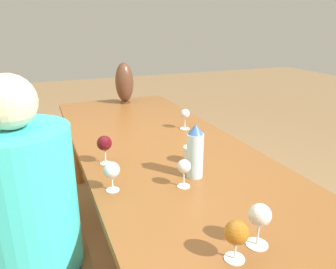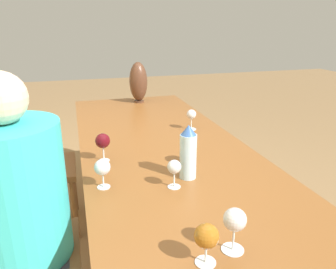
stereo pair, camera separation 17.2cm
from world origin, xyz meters
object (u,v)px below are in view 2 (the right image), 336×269
(chair_far, at_px, (31,165))
(wine_glass_1, at_px, (102,168))
(vase, at_px, (138,82))
(person_near, at_px, (24,215))
(chair_near, at_px, (8,251))
(wine_glass_2, at_px, (235,221))
(water_tumbler, at_px, (188,155))
(wine_glass_0, at_px, (207,237))
(water_bottle, at_px, (189,152))
(wine_glass_5, at_px, (103,141))
(wine_glass_3, at_px, (191,115))
(wine_glass_4, at_px, (174,168))

(chair_far, bearing_deg, wine_glass_1, -155.29)
(vase, xyz_separation_m, person_near, (-1.52, 0.79, -0.25))
(vase, relative_size, chair_near, 0.39)
(wine_glass_1, distance_m, person_near, 0.37)
(wine_glass_1, distance_m, wine_glass_2, 0.63)
(water_tumbler, xyz_separation_m, chair_near, (-0.16, 0.85, -0.27))
(wine_glass_0, bearing_deg, person_near, 46.65)
(water_bottle, relative_size, wine_glass_2, 1.71)
(water_bottle, height_order, wine_glass_5, water_bottle)
(wine_glass_1, distance_m, chair_far, 1.04)
(wine_glass_2, distance_m, person_near, 0.87)
(water_bottle, bearing_deg, person_near, 90.77)
(person_near, bearing_deg, wine_glass_1, -86.67)
(person_near, bearing_deg, chair_near, 90.00)
(water_bottle, xyz_separation_m, wine_glass_5, (0.30, 0.36, -0.02))
(water_tumbler, bearing_deg, chair_far, 48.53)
(water_tumbler, bearing_deg, wine_glass_3, -21.47)
(water_bottle, bearing_deg, wine_glass_0, 165.60)
(wine_glass_3, relative_size, chair_far, 0.15)
(wine_glass_0, relative_size, wine_glass_1, 1.01)
(vase, bearing_deg, water_bottle, 177.27)
(water_bottle, distance_m, wine_glass_2, 0.52)
(wine_glass_3, bearing_deg, wine_glass_4, 154.80)
(wine_glass_4, distance_m, chair_far, 1.25)
(water_bottle, height_order, wine_glass_2, water_bottle)
(water_bottle, height_order, chair_far, water_bottle)
(wine_glass_0, xyz_separation_m, wine_glass_5, (0.85, 0.21, 0.02))
(chair_near, bearing_deg, water_bottle, -89.31)
(water_bottle, relative_size, chair_far, 0.28)
(water_tumbler, bearing_deg, person_near, 101.86)
(wine_glass_0, distance_m, wine_glass_5, 0.87)
(wine_glass_0, height_order, chair_near, chair_near)
(vase, bearing_deg, wine_glass_3, -167.98)
(water_bottle, bearing_deg, chair_near, 90.69)
(chair_far, bearing_deg, wine_glass_0, -155.70)
(wine_glass_0, relative_size, wine_glass_2, 0.89)
(vase, height_order, wine_glass_2, vase)
(wine_glass_2, bearing_deg, wine_glass_0, 106.04)
(vase, distance_m, wine_glass_3, 0.88)
(wine_glass_0, bearing_deg, vase, -5.90)
(wine_glass_1, bearing_deg, wine_glass_4, -105.76)
(water_tumbler, bearing_deg, wine_glass_1, 107.90)
(water_bottle, height_order, wine_glass_4, water_bottle)
(water_bottle, xyz_separation_m, wine_glass_1, (0.01, 0.39, -0.03))
(chair_near, bearing_deg, wine_glass_3, -57.47)
(wine_glass_3, xyz_separation_m, chair_near, (-0.67, 1.05, -0.33))
(wine_glass_5, distance_m, chair_far, 0.82)
(wine_glass_1, relative_size, chair_far, 0.14)
(water_bottle, distance_m, wine_glass_1, 0.39)
(wine_glass_0, distance_m, wine_glass_4, 0.48)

